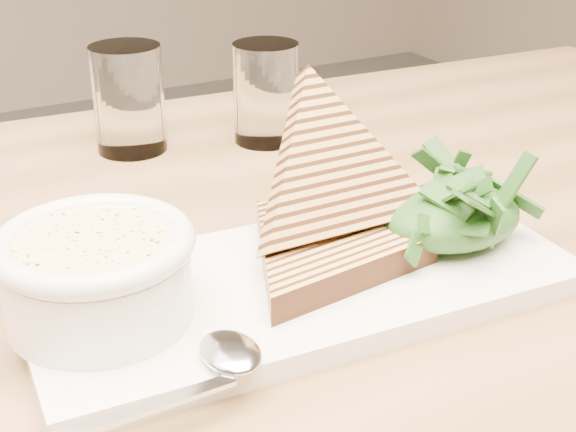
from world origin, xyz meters
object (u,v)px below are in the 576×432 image
platter (302,283)px  glass_near (129,99)px  table_top (329,270)px  glass_far (266,93)px  soup_bowl (99,285)px

platter → glass_near: bearing=92.2°
table_top → glass_near: size_ratio=11.70×
table_top → platter: size_ratio=3.30×
glass_near → glass_far: bearing=-17.5°
glass_far → table_top: bearing=-105.7°
glass_near → platter: bearing=-87.8°
platter → soup_bowl: bearing=174.7°
table_top → platter: bearing=-136.9°
soup_bowl → glass_far: 0.36m
platter → glass_far: bearing=67.3°
soup_bowl → glass_far: (0.25, 0.26, 0.01)m
table_top → glass_near: glass_near is taller
platter → soup_bowl: size_ratio=3.26×
soup_bowl → glass_near: bearing=68.2°
table_top → platter: (-0.05, -0.05, 0.03)m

